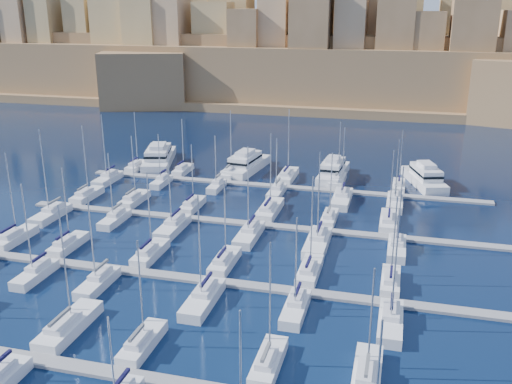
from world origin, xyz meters
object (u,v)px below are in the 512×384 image
(motor_yacht_c, at_px, (333,171))
(motor_yacht_b, at_px, (246,164))
(motor_yacht_a, at_px, (159,157))
(sailboat_4, at_px, (268,362))
(sailboat_2, at_px, (69,326))
(motor_yacht_d, at_px, (425,177))

(motor_yacht_c, bearing_deg, motor_yacht_b, 177.65)
(motor_yacht_a, bearing_deg, sailboat_4, -58.56)
(sailboat_2, bearing_deg, motor_yacht_b, 88.34)
(motor_yacht_a, relative_size, motor_yacht_c, 1.26)
(sailboat_4, xyz_separation_m, motor_yacht_c, (-2.16, 70.01, 0.98))
(sailboat_4, bearing_deg, sailboat_2, 177.70)
(motor_yacht_c, xyz_separation_m, motor_yacht_d, (19.25, 0.22, 0.00))
(sailboat_2, distance_m, sailboat_4, 24.10)
(motor_yacht_b, bearing_deg, sailboat_4, -72.70)
(motor_yacht_c, relative_size, motor_yacht_d, 0.95)
(sailboat_4, bearing_deg, motor_yacht_a, 121.44)
(sailboat_4, relative_size, motor_yacht_b, 0.80)
(motor_yacht_a, distance_m, motor_yacht_d, 60.95)
(sailboat_2, height_order, motor_yacht_d, sailboat_2)
(sailboat_4, distance_m, motor_yacht_d, 72.28)
(motor_yacht_c, bearing_deg, sailboat_2, -107.61)
(motor_yacht_a, relative_size, motor_yacht_b, 1.12)
(sailboat_2, relative_size, motor_yacht_d, 0.93)
(sailboat_4, height_order, motor_yacht_a, sailboat_4)
(motor_yacht_c, distance_m, motor_yacht_d, 19.25)
(motor_yacht_a, xyz_separation_m, motor_yacht_d, (60.93, -1.50, 0.00))
(sailboat_4, xyz_separation_m, motor_yacht_d, (17.08, 70.23, 0.98))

